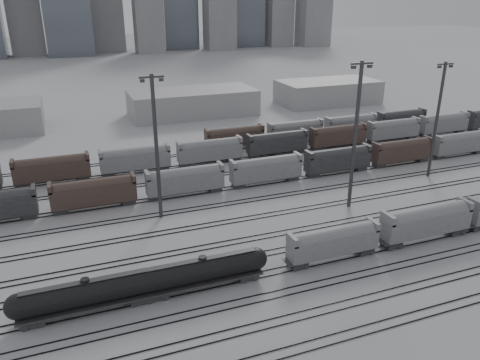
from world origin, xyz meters
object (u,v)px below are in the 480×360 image
object	(u,v)px
hopper_car_b	(426,220)
light_mast_c	(355,133)
tank_car_a	(87,294)
tank_car_b	(203,270)
hopper_car_a	(333,241)

from	to	relation	value
hopper_car_b	light_mast_c	world-z (taller)	light_mast_c
tank_car_a	tank_car_b	bearing A→B (deg)	0.00
tank_car_b	hopper_car_a	xyz separation A→B (m)	(19.70, 0.00, 0.51)
light_mast_c	tank_car_a	bearing A→B (deg)	-162.16
tank_car_b	light_mast_c	distance (m)	37.61
tank_car_a	hopper_car_a	world-z (taller)	hopper_car_a
tank_car_a	tank_car_b	xyz separation A→B (m)	(14.66, 0.00, -0.03)
tank_car_a	hopper_car_b	world-z (taller)	hopper_car_b
tank_car_b	light_mast_c	bearing A→B (deg)	25.03
tank_car_b	hopper_car_a	size ratio (longest dim) A/B	1.29
tank_car_b	hopper_car_a	world-z (taller)	hopper_car_a
hopper_car_b	light_mast_c	bearing A→B (deg)	104.71
tank_car_a	hopper_car_a	size ratio (longest dim) A/B	1.31
tank_car_a	hopper_car_b	xyz separation A→B (m)	(51.12, 0.00, 0.82)
tank_car_b	hopper_car_b	size ratio (longest dim) A/B	1.16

